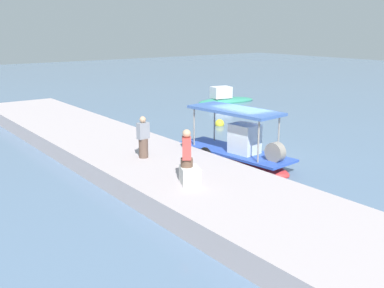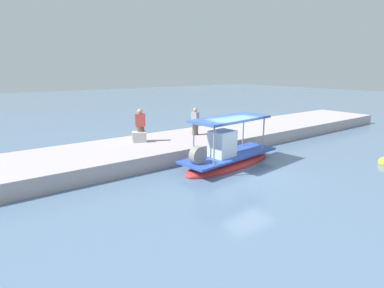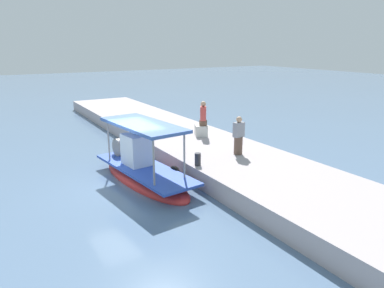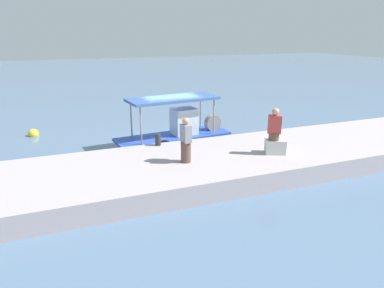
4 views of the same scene
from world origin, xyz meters
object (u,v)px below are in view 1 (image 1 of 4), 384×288
object	(u,v)px
mooring_bollard	(185,141)
moored_boat_near	(225,100)
cargo_crate	(190,175)
main_fishing_boat	(236,154)
marker_buoy	(220,124)
fisherman_near_bollard	(187,159)
fisherman_by_crate	(143,139)

from	to	relation	value
mooring_bollard	moored_boat_near	distance (m)	16.63
cargo_crate	moored_boat_near	size ratio (longest dim) A/B	0.15
moored_boat_near	main_fishing_boat	bearing A→B (deg)	-39.06
marker_buoy	moored_boat_near	xyz separation A→B (m)	(-6.38, 5.91, 0.09)
fisherman_near_bollard	mooring_bollard	size ratio (longest dim) A/B	3.64
fisherman_near_bollard	mooring_bollard	bearing A→B (deg)	145.08
main_fishing_boat	marker_buoy	world-z (taller)	main_fishing_boat
fisherman_near_bollard	mooring_bollard	distance (m)	4.68
fisherman_by_crate	moored_boat_near	xyz separation A→B (m)	(-11.80, 14.33, -1.27)
main_fishing_boat	fisherman_by_crate	size ratio (longest dim) A/B	3.55
fisherman_near_bollard	main_fishing_boat	bearing A→B (deg)	119.41
fisherman_near_bollard	marker_buoy	size ratio (longest dim) A/B	3.32
fisherman_near_bollard	marker_buoy	distance (m)	12.57
fisherman_by_crate	cargo_crate	bearing A→B (deg)	-5.83
fisherman_near_bollard	moored_boat_near	bearing A→B (deg)	135.95
moored_boat_near	mooring_bollard	bearing A→B (deg)	-46.59
mooring_bollard	moored_boat_near	world-z (taller)	mooring_bollard
main_fishing_boat	fisherman_by_crate	xyz separation A→B (m)	(-0.96, -3.97, 1.06)
fisherman_near_bollard	cargo_crate	distance (m)	0.55
marker_buoy	moored_boat_near	world-z (taller)	moored_boat_near
fisherman_by_crate	cargo_crate	xyz separation A→B (m)	(3.55, -0.36, -0.46)
main_fishing_boat	marker_buoy	size ratio (longest dim) A/B	10.75
main_fishing_boat	moored_boat_near	world-z (taller)	main_fishing_boat
fisherman_near_bollard	moored_boat_near	size ratio (longest dim) A/B	0.36
fisherman_near_bollard	mooring_bollard	world-z (taller)	fisherman_near_bollard
main_fishing_boat	cargo_crate	size ratio (longest dim) A/B	7.81
fisherman_by_crate	cargo_crate	world-z (taller)	fisherman_by_crate
mooring_bollard	cargo_crate	bearing A→B (deg)	-33.66
fisherman_near_bollard	marker_buoy	world-z (taller)	fisherman_near_bollard
fisherman_near_bollard	cargo_crate	xyz separation A→B (m)	(0.12, 0.04, -0.53)
cargo_crate	moored_boat_near	bearing A→B (deg)	136.26
main_fishing_boat	fisherman_near_bollard	xyz separation A→B (m)	(2.46, -4.37, 1.13)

